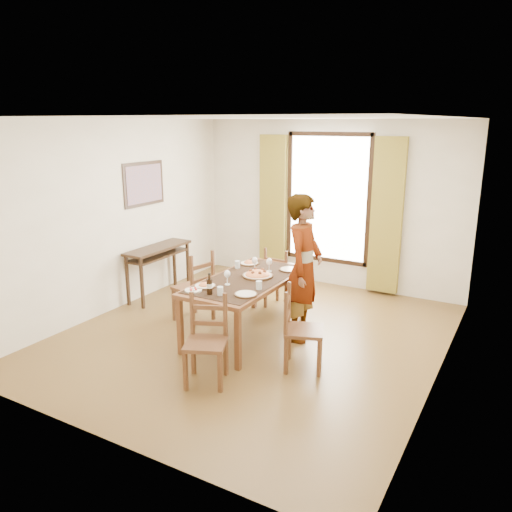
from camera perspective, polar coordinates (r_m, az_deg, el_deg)
The scene contains 22 objects.
ground at distance 6.48m, azimuth -0.35°, elevation -9.10°, with size 5.00×5.00×0.00m, color #483216.
room_shell at distance 6.13m, azimuth 0.19°, elevation 4.62°, with size 4.60×5.10×2.74m.
console_table at distance 7.84m, azimuth -11.11°, elevation 0.24°, with size 0.38×1.20×0.80m.
dining_table at distance 6.28m, azimuth -1.03°, elevation -3.15°, with size 0.91×1.86×0.76m.
chair_west at distance 6.84m, azimuth -7.00°, elevation -3.74°, with size 0.52×0.52×0.99m.
chair_north at distance 7.30m, azimuth 2.83°, elevation -2.71°, with size 0.43×0.43×0.91m.
chair_south at distance 5.28m, azimuth -5.69°, elevation -9.86°, with size 0.55×0.55×0.94m.
chair_east at distance 5.55m, azimuth 5.16°, elevation -8.54°, with size 0.54×0.54×0.94m.
man at distance 6.17m, azimuth 5.49°, elevation -1.37°, with size 0.49×0.70×1.83m, color gray.
plate_sw at distance 5.97m, azimuth -5.86°, elevation -3.27°, with size 0.27×0.27×0.05m, color silver, non-canonical shape.
plate_se at distance 5.66m, azimuth -1.17°, elevation -4.23°, with size 0.27×0.27×0.05m, color silver, non-canonical shape.
plate_nw at distance 6.88m, azimuth -0.77°, elevation -0.71°, with size 0.27×0.27×0.05m, color silver, non-canonical shape.
plate_ne at distance 6.61m, azimuth 3.84°, elevation -1.41°, with size 0.27×0.27×0.05m, color silver, non-canonical shape.
pasta_platter at distance 6.32m, azimuth 0.19°, elevation -1.94°, with size 0.40×0.40×0.10m, color red, non-canonical shape.
caprese_plate at distance 5.85m, azimuth -7.18°, elevation -3.80°, with size 0.20×0.20×0.04m, color silver, non-canonical shape.
wine_glass_a at distance 6.01m, azimuth -3.30°, elevation -2.46°, with size 0.08×0.08×0.18m, color white, non-canonical shape.
wine_glass_b at distance 6.52m, azimuth 1.51°, elevation -1.02°, with size 0.08×0.08×0.18m, color white, non-canonical shape.
wine_glass_c at distance 6.57m, azimuth -0.15°, elevation -0.87°, with size 0.08×0.08×0.18m, color white, non-canonical shape.
tumbler_a at distance 5.85m, azimuth 0.34°, elevation -3.36°, with size 0.07×0.07×0.10m, color silver.
tumbler_b at distance 6.69m, azimuth -2.14°, elevation -0.98°, with size 0.07×0.07×0.10m, color silver.
tumbler_c at distance 5.67m, azimuth -4.12°, elevation -4.01°, with size 0.07×0.07×0.10m, color silver.
wine_bottle at distance 5.69m, azimuth -5.34°, elevation -3.17°, with size 0.07×0.07×0.25m, color black, non-canonical shape.
Camera 1 is at (2.94, -5.12, 2.66)m, focal length 35.00 mm.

